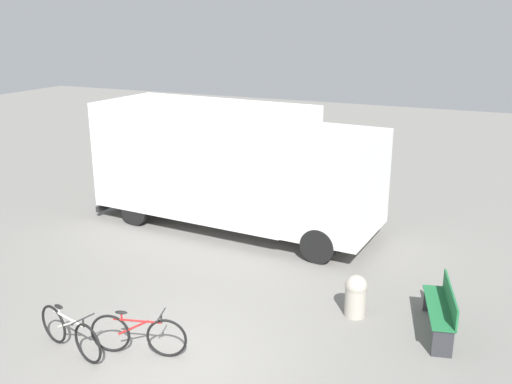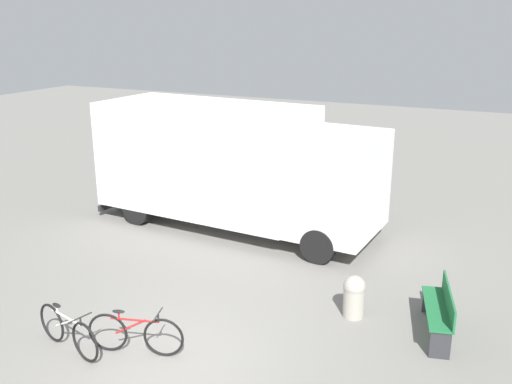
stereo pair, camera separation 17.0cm
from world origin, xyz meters
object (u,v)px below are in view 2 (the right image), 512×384
(bicycle_near, at_px, (68,331))
(delivery_truck, at_px, (232,163))
(bollard_near_bench, at_px, (354,295))
(park_bench, at_px, (441,309))
(bicycle_middle, at_px, (135,334))

(bicycle_near, bearing_deg, delivery_truck, 106.63)
(bollard_near_bench, bearing_deg, bicycle_near, -141.80)
(delivery_truck, distance_m, park_bench, 6.94)
(bicycle_near, height_order, bollard_near_bench, bollard_near_bench)
(delivery_truck, xyz_separation_m, bicycle_middle, (1.36, -6.21, -1.40))
(delivery_truck, distance_m, bicycle_middle, 6.51)
(bicycle_near, relative_size, bollard_near_bench, 1.98)
(park_bench, relative_size, bicycle_near, 1.05)
(bicycle_near, bearing_deg, park_bench, 44.01)
(park_bench, relative_size, bollard_near_bench, 2.08)
(bicycle_middle, bearing_deg, bollard_near_bench, 27.37)
(delivery_truck, relative_size, bicycle_near, 4.77)
(bicycle_middle, bearing_deg, delivery_truck, 86.65)
(bicycle_near, relative_size, bicycle_middle, 1.01)
(delivery_truck, height_order, bollard_near_bench, delivery_truck)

